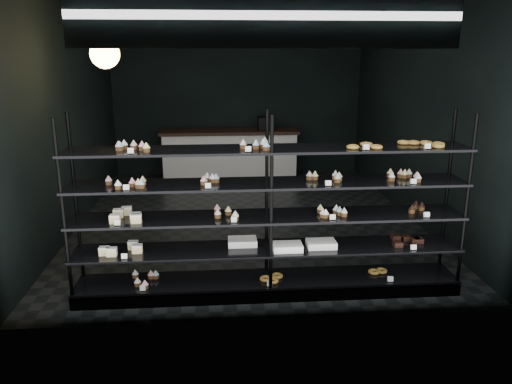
# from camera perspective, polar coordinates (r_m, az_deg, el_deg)

# --- Properties ---
(room) EXTENTS (5.01, 6.01, 3.20)m
(room) POSITION_cam_1_polar(r_m,az_deg,el_deg) (7.32, -1.06, 8.92)
(room) COLOR black
(room) RESTS_ON ground
(display_shelf) EXTENTS (4.00, 0.50, 1.91)m
(display_shelf) POSITION_cam_1_polar(r_m,az_deg,el_deg) (5.17, 1.26, -5.15)
(display_shelf) COLOR black
(display_shelf) RESTS_ON room
(signage) EXTENTS (3.30, 0.05, 0.50)m
(signage) POSITION_cam_1_polar(r_m,az_deg,el_deg) (4.36, 1.38, 19.35)
(signage) COLOR #0B1339
(signage) RESTS_ON room
(pendant_lamp) EXTENTS (0.33, 0.33, 0.90)m
(pendant_lamp) POSITION_cam_1_polar(r_m,az_deg,el_deg) (6.17, -16.90, 14.90)
(pendant_lamp) COLOR black
(pendant_lamp) RESTS_ON room
(service_counter) EXTENTS (2.70, 0.65, 1.23)m
(service_counter) POSITION_cam_1_polar(r_m,az_deg,el_deg) (9.96, -2.96, 4.36)
(service_counter) COLOR beige
(service_counter) RESTS_ON room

